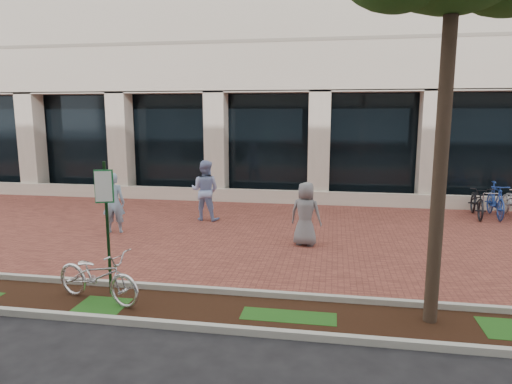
% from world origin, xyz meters
% --- Properties ---
extents(ground, '(120.00, 120.00, 0.00)m').
position_xyz_m(ground, '(0.00, 0.00, 0.00)').
color(ground, black).
rests_on(ground, ground).
extents(brick_plaza, '(40.00, 9.00, 0.01)m').
position_xyz_m(brick_plaza, '(0.00, 0.00, 0.01)').
color(brick_plaza, brown).
rests_on(brick_plaza, ground).
extents(planting_strip, '(40.00, 1.50, 0.01)m').
position_xyz_m(planting_strip, '(0.00, -5.25, 0.01)').
color(planting_strip, black).
rests_on(planting_strip, ground).
extents(curb_plaza_side, '(40.00, 0.12, 0.12)m').
position_xyz_m(curb_plaza_side, '(0.00, -4.50, 0.06)').
color(curb_plaza_side, '#AAABA1').
rests_on(curb_plaza_side, ground).
extents(curb_street_side, '(40.00, 0.12, 0.12)m').
position_xyz_m(curb_street_side, '(0.00, -6.00, 0.06)').
color(curb_street_side, '#AAABA1').
rests_on(curb_street_side, ground).
extents(parking_sign, '(0.34, 0.07, 2.54)m').
position_xyz_m(parking_sign, '(-1.56, -4.84, 1.60)').
color(parking_sign, '#133418').
rests_on(parking_sign, ground).
extents(locked_bicycle, '(1.99, 1.16, 0.99)m').
position_xyz_m(locked_bicycle, '(-1.59, -5.21, 0.49)').
color(locked_bicycle, silver).
rests_on(locked_bicycle, ground).
extents(pedestrian_left, '(0.73, 0.58, 1.75)m').
position_xyz_m(pedestrian_left, '(-3.60, -0.62, 0.87)').
color(pedestrian_left, '#82A4C2').
rests_on(pedestrian_left, ground).
extents(pedestrian_mid, '(1.00, 0.81, 1.93)m').
position_xyz_m(pedestrian_mid, '(-1.47, 1.36, 0.96)').
color(pedestrian_mid, '#92A6DA').
rests_on(pedestrian_mid, ground).
extents(pedestrian_right, '(0.92, 0.71, 1.67)m').
position_xyz_m(pedestrian_right, '(1.89, -0.96, 0.83)').
color(pedestrian_right, slate).
rests_on(pedestrian_right, ground).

